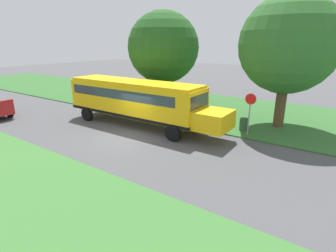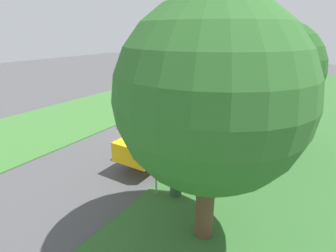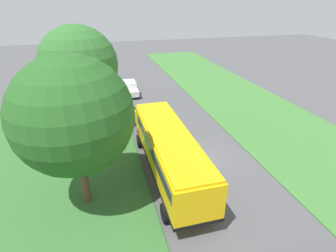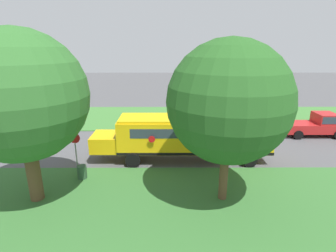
% 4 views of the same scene
% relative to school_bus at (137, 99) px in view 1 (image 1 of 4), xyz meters
% --- Properties ---
extents(ground_plane, '(120.00, 120.00, 0.00)m').
position_rel_school_bus_xyz_m(ground_plane, '(2.45, 1.08, -1.92)').
color(ground_plane, '#4C4C4F').
extents(grass_verge, '(12.00, 80.00, 0.08)m').
position_rel_school_bus_xyz_m(grass_verge, '(-7.55, 1.08, -1.88)').
color(grass_verge, '#33662D').
rests_on(grass_verge, ground).
extents(school_bus, '(2.84, 12.42, 3.16)m').
position_rel_school_bus_xyz_m(school_bus, '(0.00, 0.00, 0.00)').
color(school_bus, yellow).
rests_on(school_bus, ground).
extents(oak_tree_beside_bus, '(6.00, 6.00, 8.29)m').
position_rel_school_bus_xyz_m(oak_tree_beside_bus, '(-5.03, -1.26, 3.45)').
color(oak_tree_beside_bus, brown).
rests_on(oak_tree_beside_bus, ground).
extents(oak_tree_roadside_mid, '(6.32, 6.32, 8.74)m').
position_rel_school_bus_xyz_m(oak_tree_roadside_mid, '(-5.14, 8.44, 3.65)').
color(oak_tree_roadside_mid, brown).
rests_on(oak_tree_roadside_mid, ground).
extents(stop_sign, '(0.08, 0.68, 2.74)m').
position_rel_school_bus_xyz_m(stop_sign, '(-2.15, 7.33, -0.19)').
color(stop_sign, gray).
rests_on(stop_sign, ground).
extents(trash_bin, '(0.56, 0.56, 0.90)m').
position_rel_school_bus_xyz_m(trash_bin, '(-2.94, 6.79, -1.47)').
color(trash_bin, '#2D4C33').
rests_on(trash_bin, ground).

